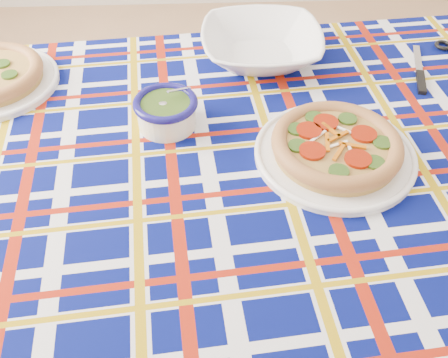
{
  "coord_description": "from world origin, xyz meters",
  "views": [
    {
      "loc": [
        -0.02,
        -1.33,
        1.59
      ],
      "look_at": [
        0.01,
        -0.6,
        0.87
      ],
      "focal_mm": 40.0,
      "sensor_mm": 36.0,
      "label": 1
    }
  ],
  "objects_px": {
    "dining_table": "(241,187)",
    "pesto_bowl": "(166,110)",
    "serving_bowl": "(261,45)",
    "main_focaccia_plate": "(336,145)"
  },
  "relations": [
    {
      "from": "dining_table",
      "to": "pesto_bowl",
      "type": "bearing_deg",
      "value": 136.87
    },
    {
      "from": "dining_table",
      "to": "serving_bowl",
      "type": "relative_size",
      "value": 5.74
    },
    {
      "from": "pesto_bowl",
      "to": "serving_bowl",
      "type": "xyz_separation_m",
      "value": [
        0.25,
        0.28,
        -0.0
      ]
    },
    {
      "from": "main_focaccia_plate",
      "to": "pesto_bowl",
      "type": "relative_size",
      "value": 2.43
    },
    {
      "from": "dining_table",
      "to": "main_focaccia_plate",
      "type": "distance_m",
      "value": 0.24
    },
    {
      "from": "pesto_bowl",
      "to": "dining_table",
      "type": "bearing_deg",
      "value": -37.49
    },
    {
      "from": "dining_table",
      "to": "pesto_bowl",
      "type": "height_order",
      "value": "pesto_bowl"
    },
    {
      "from": "main_focaccia_plate",
      "to": "serving_bowl",
      "type": "distance_m",
      "value": 0.43
    },
    {
      "from": "main_focaccia_plate",
      "to": "serving_bowl",
      "type": "xyz_separation_m",
      "value": [
        -0.12,
        0.41,
        0.01
      ]
    },
    {
      "from": "main_focaccia_plate",
      "to": "dining_table",
      "type": "bearing_deg",
      "value": 179.78
    }
  ]
}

